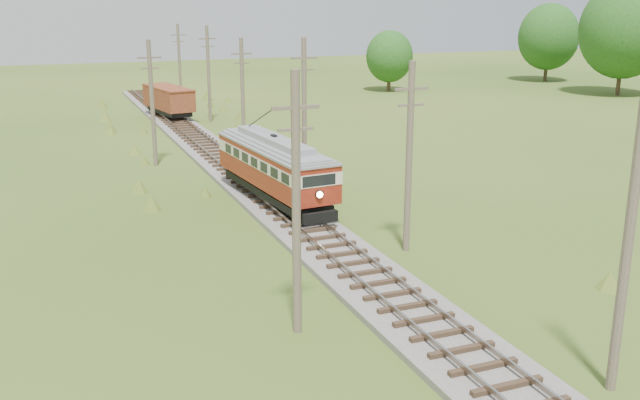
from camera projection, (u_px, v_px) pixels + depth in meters
name	position (u px, v px, depth m)	size (l,w,h in m)	color
railbed_main	(242.00, 176.00, 45.85)	(3.60, 96.00, 0.57)	#605B54
streetcar	(274.00, 164.00, 39.16)	(3.56, 11.32, 5.12)	black
gondola	(169.00, 99.00, 68.26)	(3.85, 8.15, 2.60)	black
gravel_pile	(241.00, 135.00, 57.51)	(3.65, 3.87, 1.33)	gray
utility_pole_r_1	(627.00, 249.00, 19.89)	(0.30, 0.30, 8.80)	brown
utility_pole_r_2	(409.00, 156.00, 31.58)	(1.60, 0.30, 8.60)	brown
utility_pole_r_3	(304.00, 111.00, 43.11)	(1.60, 0.30, 9.00)	brown
utility_pole_r_4	(243.00, 92.00, 54.75)	(1.60, 0.30, 8.40)	brown
utility_pole_r_5	(209.00, 73.00, 66.45)	(1.60, 0.30, 8.90)	brown
utility_pole_r_6	(179.00, 63.00, 78.03)	(1.60, 0.30, 8.70)	brown
utility_pole_l_a	(296.00, 204.00, 23.48)	(1.60, 0.30, 9.00)	brown
utility_pole_l_b	(152.00, 102.00, 48.47)	(1.60, 0.30, 8.60)	brown
tree_right_4	(625.00, 30.00, 84.56)	(10.50, 10.50, 13.53)	#38281C
tree_right_5	(549.00, 37.00, 100.00)	(8.40, 8.40, 10.82)	#38281C
tree_mid_b	(389.00, 56.00, 89.43)	(5.88, 5.88, 7.57)	#38281C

